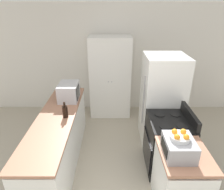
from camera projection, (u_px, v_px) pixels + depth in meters
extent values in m
cube|color=silver|center=(112.00, 60.00, 4.89)|extent=(7.00, 0.06, 2.60)
cube|color=silver|center=(59.00, 142.00, 3.39)|extent=(0.58, 2.35, 0.84)
cube|color=#9E6B51|center=(56.00, 118.00, 3.19)|extent=(0.60, 2.40, 0.04)
cube|color=silver|center=(180.00, 183.00, 2.62)|extent=(0.58, 0.69, 0.84)
cube|color=#9E6B51|center=(185.00, 155.00, 2.42)|extent=(0.60, 0.71, 0.04)
cube|color=white|center=(111.00, 78.00, 4.74)|extent=(0.95, 0.56, 1.91)
sphere|color=#B2B2B7|center=(109.00, 82.00, 4.47)|extent=(0.03, 0.03, 0.03)
sphere|color=#B2B2B7|center=(112.00, 82.00, 4.47)|extent=(0.03, 0.03, 0.03)
cube|color=black|center=(167.00, 144.00, 3.28)|extent=(0.64, 0.75, 0.91)
cube|color=black|center=(147.00, 149.00, 3.33)|extent=(0.02, 0.66, 0.50)
cube|color=black|center=(190.00, 116.00, 3.06)|extent=(0.06, 0.71, 0.16)
cylinder|color=black|center=(165.00, 127.00, 2.92)|extent=(0.17, 0.17, 0.01)
cylinder|color=black|center=(160.00, 114.00, 3.25)|extent=(0.17, 0.17, 0.01)
cylinder|color=black|center=(183.00, 127.00, 2.92)|extent=(0.17, 0.17, 0.01)
cylinder|color=black|center=(176.00, 114.00, 3.25)|extent=(0.17, 0.17, 0.01)
cube|color=white|center=(162.00, 100.00, 3.83)|extent=(0.73, 0.76, 1.74)
cylinder|color=gray|center=(144.00, 101.00, 3.60)|extent=(0.02, 0.02, 0.95)
cube|color=#B2B2B7|center=(69.00, 92.00, 3.70)|extent=(0.35, 0.46, 0.32)
cube|color=black|center=(78.00, 92.00, 3.67)|extent=(0.01, 0.29, 0.23)
cylinder|color=black|center=(65.00, 112.00, 3.14)|extent=(0.09, 0.09, 0.19)
cylinder|color=black|center=(65.00, 104.00, 3.09)|extent=(0.03, 0.03, 0.07)
cube|color=#939399|center=(179.00, 147.00, 2.34)|extent=(0.34, 0.40, 0.22)
cube|color=black|center=(164.00, 147.00, 2.34)|extent=(0.01, 0.28, 0.13)
cylinder|color=silver|center=(180.00, 137.00, 2.30)|extent=(0.24, 0.24, 0.05)
sphere|color=orange|center=(184.00, 132.00, 2.33)|extent=(0.07, 0.07, 0.07)
sphere|color=orange|center=(175.00, 132.00, 2.33)|extent=(0.07, 0.07, 0.07)
sphere|color=orange|center=(177.00, 137.00, 2.24)|extent=(0.07, 0.07, 0.07)
sphere|color=orange|center=(187.00, 137.00, 2.24)|extent=(0.07, 0.07, 0.07)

